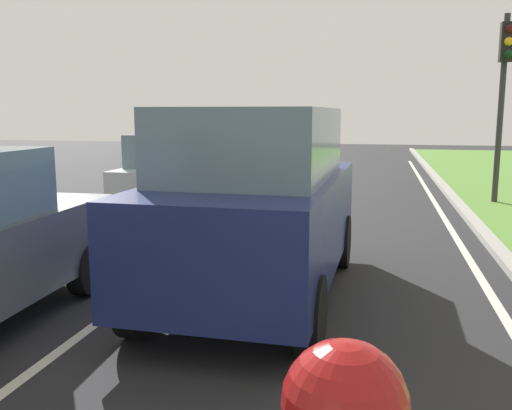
% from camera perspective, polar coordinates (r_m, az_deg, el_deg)
% --- Properties ---
extents(ground_plane, '(60.00, 60.00, 0.00)m').
position_cam_1_polar(ground_plane, '(11.19, 1.07, -1.97)').
color(ground_plane, '#262628').
extents(lane_line_center, '(0.12, 32.00, 0.01)m').
position_cam_1_polar(lane_line_center, '(11.34, -2.40, -1.80)').
color(lane_line_center, silver).
rests_on(lane_line_center, ground).
extents(lane_line_right_edge, '(0.12, 32.00, 0.01)m').
position_cam_1_polar(lane_line_right_edge, '(11.06, 19.68, -2.64)').
color(lane_line_right_edge, silver).
rests_on(lane_line_right_edge, ground).
extents(curb_right, '(0.24, 48.00, 0.12)m').
position_cam_1_polar(curb_right, '(11.13, 22.26, -2.43)').
color(curb_right, '#9E9B93').
rests_on(curb_right, ground).
extents(car_suv_ahead, '(2.06, 4.54, 2.28)m').
position_cam_1_polar(car_suv_ahead, '(6.58, 0.17, 0.26)').
color(car_suv_ahead, navy).
rests_on(car_suv_ahead, ground).
extents(car_hatchback_far, '(1.77, 3.72, 1.78)m').
position_cam_1_polar(car_hatchback_far, '(12.32, -8.17, 3.15)').
color(car_hatchback_far, '#B7BABF').
rests_on(car_hatchback_far, ground).
extents(traffic_light_near_right, '(0.32, 0.50, 4.53)m').
position_cam_1_polar(traffic_light_near_right, '(14.61, 24.30, 12.04)').
color(traffic_light_near_right, '#2D2D2D').
rests_on(traffic_light_near_right, ground).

